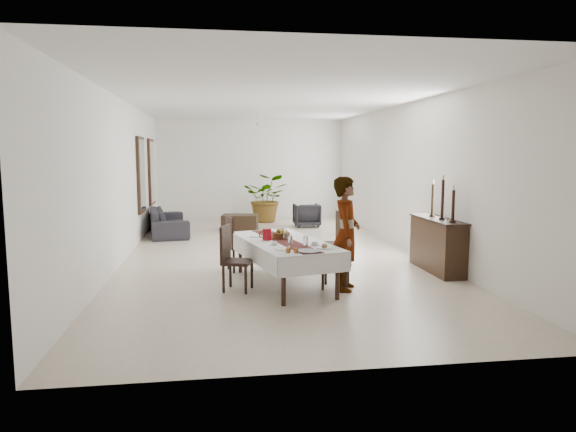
{
  "coord_description": "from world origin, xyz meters",
  "views": [
    {
      "loc": [
        -1.19,
        -10.7,
        2.13
      ],
      "look_at": [
        0.05,
        -2.01,
        1.05
      ],
      "focal_mm": 32.0,
      "sensor_mm": 36.0,
      "label": 1
    }
  ],
  "objects": [
    {
      "name": "floor",
      "position": [
        0.0,
        0.0,
        0.0
      ],
      "size": [
        6.0,
        12.0,
        0.0
      ],
      "primitive_type": "cube",
      "color": "beige",
      "rests_on": "ground"
    },
    {
      "name": "ceiling",
      "position": [
        0.0,
        0.0,
        3.2
      ],
      "size": [
        6.0,
        12.0,
        0.02
      ],
      "primitive_type": "cube",
      "color": "white",
      "rests_on": "wall_back"
    },
    {
      "name": "wall_back",
      "position": [
        0.0,
        6.0,
        1.6
      ],
      "size": [
        6.0,
        0.02,
        3.2
      ],
      "primitive_type": "cube",
      "color": "white",
      "rests_on": "floor"
    },
    {
      "name": "wall_front",
      "position": [
        0.0,
        -6.0,
        1.6
      ],
      "size": [
        6.0,
        0.02,
        3.2
      ],
      "primitive_type": "cube",
      "color": "white",
      "rests_on": "floor"
    },
    {
      "name": "wall_left",
      "position": [
        -3.0,
        0.0,
        1.6
      ],
      "size": [
        0.02,
        12.0,
        3.2
      ],
      "primitive_type": "cube",
      "color": "white",
      "rests_on": "floor"
    },
    {
      "name": "wall_right",
      "position": [
        3.0,
        0.0,
        1.6
      ],
      "size": [
        0.02,
        12.0,
        3.2
      ],
      "primitive_type": "cube",
      "color": "white",
      "rests_on": "floor"
    },
    {
      "name": "dining_table_top",
      "position": [
        -0.1,
        -2.62,
        0.69
      ],
      "size": [
        1.45,
        2.45,
        0.05
      ],
      "primitive_type": "cube",
      "rotation": [
        0.0,
        0.0,
        0.23
      ],
      "color": "black",
      "rests_on": "table_leg_fl"
    },
    {
      "name": "table_leg_fl",
      "position": [
        -0.26,
        -3.78,
        0.33
      ],
      "size": [
        0.08,
        0.08,
        0.67
      ],
      "primitive_type": "cylinder",
      "rotation": [
        0.0,
        0.0,
        0.23
      ],
      "color": "black",
      "rests_on": "floor"
    },
    {
      "name": "table_leg_fr",
      "position": [
        0.55,
        -3.59,
        0.33
      ],
      "size": [
        0.08,
        0.08,
        0.67
      ],
      "primitive_type": "cylinder",
      "rotation": [
        0.0,
        0.0,
        0.23
      ],
      "color": "black",
      "rests_on": "floor"
    },
    {
      "name": "table_leg_bl",
      "position": [
        -0.76,
        -1.66,
        0.33
      ],
      "size": [
        0.08,
        0.08,
        0.67
      ],
      "primitive_type": "cylinder",
      "rotation": [
        0.0,
        0.0,
        0.23
      ],
      "color": "black",
      "rests_on": "floor"
    },
    {
      "name": "table_leg_br",
      "position": [
        0.06,
        -1.47,
        0.33
      ],
      "size": [
        0.08,
        0.08,
        0.67
      ],
      "primitive_type": "cylinder",
      "rotation": [
        0.0,
        0.0,
        0.23
      ],
      "color": "black",
      "rests_on": "floor"
    },
    {
      "name": "tablecloth_top",
      "position": [
        -0.1,
        -2.62,
        0.72
      ],
      "size": [
        1.66,
        2.65,
        0.01
      ],
      "primitive_type": "cube",
      "rotation": [
        0.0,
        0.0,
        0.23
      ],
      "color": "white",
      "rests_on": "dining_table_top"
    },
    {
      "name": "tablecloth_drape_left",
      "position": [
        -0.65,
        -2.75,
        0.58
      ],
      "size": [
        0.57,
        2.4,
        0.29
      ],
      "primitive_type": "cube",
      "rotation": [
        0.0,
        0.0,
        0.23
      ],
      "color": "white",
      "rests_on": "dining_table_top"
    },
    {
      "name": "tablecloth_drape_right",
      "position": [
        0.44,
        -2.5,
        0.58
      ],
      "size": [
        0.57,
        2.4,
        0.29
      ],
      "primitive_type": "cube",
      "rotation": [
        0.0,
        0.0,
        0.23
      ],
      "color": "white",
      "rests_on": "dining_table_top"
    },
    {
      "name": "tablecloth_drape_near",
      "position": [
        0.18,
        -3.82,
        0.58
      ],
      "size": [
        1.1,
        0.27,
        0.29
      ],
      "primitive_type": "cube",
      "rotation": [
        0.0,
        0.0,
        0.23
      ],
      "color": "white",
      "rests_on": "dining_table_top"
    },
    {
      "name": "tablecloth_drape_far",
      "position": [
        -0.38,
        -1.43,
        0.58
      ],
      "size": [
        1.1,
        0.27,
        0.29
      ],
      "primitive_type": "cube",
      "rotation": [
        0.0,
        0.0,
        0.23
      ],
      "color": "silver",
      "rests_on": "dining_table_top"
    },
    {
      "name": "table_runner",
      "position": [
        -0.1,
        -2.62,
        0.73
      ],
      "size": [
        0.87,
        2.4,
        0.0
      ],
      "primitive_type": "cube",
      "rotation": [
        0.0,
        0.0,
        0.23
      ],
      "color": "#5D211A",
      "rests_on": "tablecloth_top"
    },
    {
      "name": "red_pitcher",
      "position": [
        -0.37,
        -2.54,
        0.82
      ],
      "size": [
        0.17,
        0.17,
        0.19
      ],
      "primitive_type": "cylinder",
      "rotation": [
        0.0,
        0.0,
        0.23
      ],
      "color": "maroon",
      "rests_on": "tablecloth_top"
    },
    {
      "name": "pitcher_handle",
      "position": [
        -0.45,
        -2.56,
        0.82
      ],
      "size": [
        0.12,
        0.04,
        0.11
      ],
      "primitive_type": "torus",
      "rotation": [
        1.57,
        0.0,
        0.23
      ],
      "color": "maroon",
      "rests_on": "red_pitcher"
    },
    {
      "name": "wine_glass_near",
      "position": [
        0.15,
        -3.2,
        0.81
      ],
      "size": [
        0.07,
        0.07,
        0.16
      ],
      "primitive_type": "cylinder",
      "color": "white",
      "rests_on": "tablecloth_top"
    },
    {
      "name": "wine_glass_mid",
      "position": [
        -0.08,
        -3.16,
        0.81
      ],
      "size": [
        0.07,
        0.07,
        0.16
      ],
      "primitive_type": "cylinder",
      "color": "silver",
      "rests_on": "tablecloth_top"
    },
    {
      "name": "wine_glass_far",
      "position": [
        -0.07,
        -2.57,
        0.81
      ],
      "size": [
        0.07,
        0.07,
        0.16
      ],
      "primitive_type": "cylinder",
      "color": "silver",
      "rests_on": "tablecloth_top"
    },
    {
      "name": "teacup_right",
      "position": [
        0.31,
        -3.12,
        0.75
      ],
      "size": [
        0.09,
        0.09,
        0.06
      ],
      "primitive_type": "cylinder",
      "color": "silver",
      "rests_on": "saucer_right"
    },
    {
      "name": "saucer_right",
      "position": [
        0.31,
        -3.12,
        0.73
      ],
      "size": [
        0.14,
        0.14,
        0.01
      ],
      "primitive_type": "cylinder",
      "color": "silver",
      "rests_on": "tablecloth_top"
    },
    {
      "name": "teacup_left",
      "position": [
        -0.3,
        -3.01,
        0.75
      ],
      "size": [
        0.09,
        0.09,
        0.06
      ],
      "primitive_type": "cylinder",
      "color": "white",
      "rests_on": "saucer_left"
    },
    {
      "name": "saucer_left",
      "position": [
        -0.3,
        -3.01,
        0.73
      ],
      "size": [
        0.14,
        0.14,
        0.01
      ],
      "primitive_type": "cylinder",
      "color": "silver",
      "rests_on": "tablecloth_top"
    },
    {
      "name": "plate_near_right",
      "position": [
        0.4,
        -3.39,
        0.73
      ],
      "size": [
        0.23,
        0.23,
        0.01
      ],
      "primitive_type": "cylinder",
      "color": "white",
      "rests_on": "tablecloth_top"
    },
    {
      "name": "bread_near_right",
      "position": [
        0.4,
        -3.39,
        0.76
      ],
      "size": [
        0.09,
        0.09,
        0.09
      ],
      "primitive_type": "sphere",
      "color": "tan",
      "rests_on": "plate_near_right"
    },
    {
      "name": "plate_near_left",
      "position": [
        -0.22,
        -3.39,
        0.73
      ],
      "size": [
        0.23,
        0.23,
        0.01
      ],
      "primitive_type": "cylinder",
      "color": "white",
      "rests_on": "tablecloth_top"
    },
    {
      "name": "plate_far_left",
      "position": [
        -0.52,
        -2.18,
        0.73
      ],
      "size": [
        0.23,
        0.23,
        0.01
      ],
      "primitive_type": "cylinder",
      "color": "white",
      "rests_on": "tablecloth_top"
    },
    {
      "name": "serving_tray",
      "position": [
        0.13,
        -3.6,
        0.74
      ],
      "size": [
        0.34,
        0.34,
        0.02
      ],
      "primitive_type": "cylinder",
      "color": "#3D3E42",
      "rests_on": "tablecloth_top"
    },
    {
      "name": "jam_jar_a",
      "position": [
        -0.07,
        -3.68,
        0.76
      ],
      "size": [
        0.06,
        0.06,
        0.07
      ],
      "primitive_type": "cylinder",
      "color": "#934515",
      "rests_on": "tablecloth_top"
    },
    {
      "name": "jam_jar_b",
      "position": [
        -0.18,
        -3.64,
        0.76
      ],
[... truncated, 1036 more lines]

